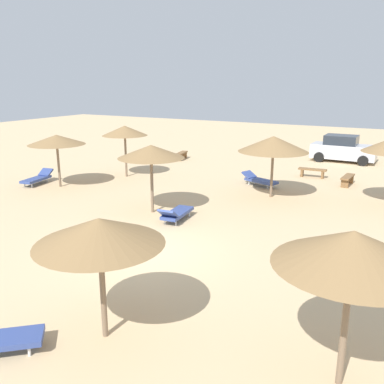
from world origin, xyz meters
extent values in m
plane|color=#D1B284|center=(0.00, 0.00, 0.00)|extent=(80.00, 80.00, 0.00)
cylinder|color=#75604C|center=(1.86, -4.12, 1.08)|extent=(0.12, 0.12, 2.15)
cone|color=olive|center=(1.86, -4.12, 2.32)|extent=(2.59, 2.59, 0.54)
cylinder|color=#75604C|center=(-8.48, 4.66, 1.11)|extent=(0.12, 0.12, 2.22)
cone|color=olive|center=(-8.48, 4.66, 2.36)|extent=(2.77, 2.77, 0.48)
cylinder|color=#75604C|center=(-2.05, 3.40, 1.16)|extent=(0.12, 0.12, 2.32)
cone|color=olive|center=(-2.05, 3.40, 2.48)|extent=(2.63, 2.63, 0.51)
cylinder|color=#75604C|center=(1.42, 7.90, 1.10)|extent=(0.12, 0.12, 2.20)
cone|color=olive|center=(1.42, 7.90, 2.44)|extent=(3.12, 3.12, 0.69)
cylinder|color=#75604C|center=(6.39, -3.23, 1.18)|extent=(0.12, 0.12, 2.35)
cone|color=olive|center=(6.39, -3.23, 2.56)|extent=(2.61, 2.61, 0.60)
cylinder|color=#75604C|center=(-6.96, 8.10, 1.19)|extent=(0.12, 0.12, 2.37)
cone|color=olive|center=(-6.96, 8.10, 2.54)|extent=(2.45, 2.45, 0.53)
cylinder|color=silver|center=(1.00, -5.35, 0.11)|extent=(0.06, 0.06, 0.22)
cylinder|color=silver|center=(0.71, -5.02, 0.11)|extent=(0.06, 0.06, 0.22)
cube|color=#33478C|center=(-9.86, 4.36, 0.28)|extent=(0.92, 1.78, 0.12)
cube|color=#33478C|center=(-9.99, 5.14, 0.48)|extent=(0.72, 0.61, 0.35)
cylinder|color=silver|center=(-10.17, 4.91, 0.11)|extent=(0.06, 0.06, 0.22)
cylinder|color=silver|center=(-9.74, 4.98, 0.11)|extent=(0.06, 0.06, 0.22)
cylinder|color=silver|center=(-9.97, 3.73, 0.11)|extent=(0.06, 0.06, 0.22)
cylinder|color=silver|center=(-9.54, 3.80, 0.11)|extent=(0.06, 0.06, 0.22)
cube|color=#33478C|center=(-0.65, 3.03, 0.28)|extent=(0.80, 1.75, 0.12)
cube|color=#33478C|center=(-0.58, 2.23, 0.50)|extent=(0.68, 0.55, 0.38)
cylinder|color=silver|center=(-0.38, 2.45, 0.11)|extent=(0.06, 0.06, 0.22)
cylinder|color=silver|center=(-0.81, 2.41, 0.11)|extent=(0.06, 0.06, 0.22)
cylinder|color=silver|center=(-0.49, 3.65, 0.11)|extent=(0.06, 0.06, 0.22)
cylinder|color=silver|center=(-0.93, 3.60, 0.11)|extent=(0.06, 0.06, 0.22)
cube|color=#33478C|center=(0.35, 9.58, 0.28)|extent=(1.82, 1.15, 0.12)
cube|color=#33478C|center=(-0.41, 9.84, 0.47)|extent=(0.70, 0.77, 0.32)
cylinder|color=silver|center=(-0.29, 9.57, 0.11)|extent=(0.06, 0.06, 0.22)
cylinder|color=silver|center=(-0.15, 9.98, 0.11)|extent=(0.06, 0.06, 0.22)
cylinder|color=silver|center=(0.84, 9.18, 0.11)|extent=(0.06, 0.06, 0.22)
cylinder|color=silver|center=(0.99, 9.60, 0.11)|extent=(0.06, 0.06, 0.22)
cube|color=brown|center=(-6.85, 13.94, 0.45)|extent=(0.65, 1.55, 0.08)
cube|color=brown|center=(-6.75, 13.40, 0.21)|extent=(0.38, 0.18, 0.41)
cube|color=brown|center=(-6.94, 14.48, 0.21)|extent=(0.38, 0.18, 0.41)
cube|color=brown|center=(2.13, 12.82, 0.45)|extent=(1.52, 0.50, 0.08)
cube|color=brown|center=(1.58, 12.78, 0.21)|extent=(0.14, 0.37, 0.41)
cube|color=brown|center=(2.68, 12.86, 0.21)|extent=(0.14, 0.37, 0.41)
cube|color=brown|center=(4.12, 11.86, 0.45)|extent=(0.48, 1.52, 0.08)
cube|color=brown|center=(4.08, 11.32, 0.21)|extent=(0.37, 0.14, 0.41)
cube|color=brown|center=(4.15, 12.41, 0.21)|extent=(0.37, 0.14, 0.41)
cube|color=silver|center=(2.78, 18.46, 0.67)|extent=(4.01, 1.73, 0.90)
cube|color=#262D38|center=(2.58, 18.47, 1.42)|extent=(2.01, 1.58, 0.60)
cylinder|color=black|center=(4.14, 19.33, 0.32)|extent=(0.64, 0.23, 0.64)
cylinder|color=black|center=(4.12, 17.57, 0.32)|extent=(0.64, 0.23, 0.64)
cylinder|color=black|center=(1.44, 19.35, 0.32)|extent=(0.64, 0.23, 0.64)
cylinder|color=black|center=(1.42, 17.60, 0.32)|extent=(0.64, 0.23, 0.64)
camera|label=1|loc=(7.14, -9.94, 5.17)|focal=39.04mm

